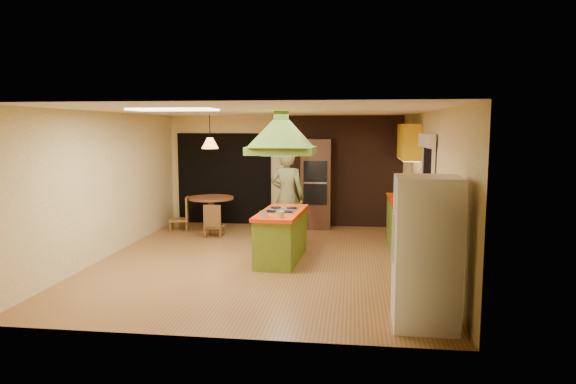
# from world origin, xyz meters

# --- Properties ---
(ground) EXTENTS (6.50, 6.50, 0.00)m
(ground) POSITION_xyz_m (0.00, 0.00, 0.00)
(ground) COLOR #976331
(ground) RESTS_ON ground
(room_walls) EXTENTS (5.50, 6.50, 6.50)m
(room_walls) POSITION_xyz_m (0.00, 0.00, 1.25)
(room_walls) COLOR beige
(room_walls) RESTS_ON ground
(ceiling_plane) EXTENTS (6.50, 6.50, 0.00)m
(ceiling_plane) POSITION_xyz_m (0.00, 0.00, 2.50)
(ceiling_plane) COLOR silver
(ceiling_plane) RESTS_ON room_walls
(brick_panel) EXTENTS (2.64, 0.03, 2.50)m
(brick_panel) POSITION_xyz_m (1.25, 3.23, 1.25)
(brick_panel) COLOR #381E14
(brick_panel) RESTS_ON ground
(nook_opening) EXTENTS (2.20, 0.03, 2.10)m
(nook_opening) POSITION_xyz_m (-1.50, 3.23, 1.05)
(nook_opening) COLOR black
(nook_opening) RESTS_ON ground
(right_counter) EXTENTS (0.62, 3.05, 0.92)m
(right_counter) POSITION_xyz_m (2.45, 0.60, 0.46)
(right_counter) COLOR olive
(right_counter) RESTS_ON ground
(upper_cabinets) EXTENTS (0.34, 1.40, 0.70)m
(upper_cabinets) POSITION_xyz_m (2.57, 2.20, 1.95)
(upper_cabinets) COLOR yellow
(upper_cabinets) RESTS_ON room_walls
(window_right) EXTENTS (0.12, 1.35, 1.06)m
(window_right) POSITION_xyz_m (2.70, 0.40, 1.77)
(window_right) COLOR black
(window_right) RESTS_ON room_walls
(fluor_panel) EXTENTS (1.20, 0.60, 0.03)m
(fluor_panel) POSITION_xyz_m (-1.10, -1.20, 2.48)
(fluor_panel) COLOR white
(fluor_panel) RESTS_ON ceiling_plane
(kitchen_island) EXTENTS (0.78, 1.71, 0.85)m
(kitchen_island) POSITION_xyz_m (0.28, 0.06, 0.43)
(kitchen_island) COLOR olive
(kitchen_island) RESTS_ON ground
(range_hood) EXTENTS (1.13, 0.83, 0.80)m
(range_hood) POSITION_xyz_m (0.28, 0.06, 2.25)
(range_hood) COLOR #4A691A
(range_hood) RESTS_ON ceiling_plane
(man) EXTENTS (0.76, 0.58, 1.84)m
(man) POSITION_xyz_m (0.23, 1.25, 0.92)
(man) COLOR #4E4E29
(man) RESTS_ON ground
(refrigerator) EXTENTS (0.71, 0.67, 1.70)m
(refrigerator) POSITION_xyz_m (2.29, -2.63, 0.85)
(refrigerator) COLOR white
(refrigerator) RESTS_ON ground
(wall_oven) EXTENTS (0.66, 0.60, 1.98)m
(wall_oven) POSITION_xyz_m (0.66, 2.95, 0.99)
(wall_oven) COLOR #4F2D19
(wall_oven) RESTS_ON ground
(dining_table) EXTENTS (0.98, 0.98, 0.73)m
(dining_table) POSITION_xyz_m (-1.59, 2.38, 0.51)
(dining_table) COLOR brown
(dining_table) RESTS_ON ground
(chair_left) EXTENTS (0.48, 0.48, 0.73)m
(chair_left) POSITION_xyz_m (-2.29, 2.28, 0.37)
(chair_left) COLOR brown
(chair_left) RESTS_ON ground
(chair_near) EXTENTS (0.38, 0.38, 0.68)m
(chair_near) POSITION_xyz_m (-1.34, 1.73, 0.34)
(chair_near) COLOR brown
(chair_near) RESTS_ON ground
(pendant_lamp) EXTENTS (0.44, 0.44, 0.23)m
(pendant_lamp) POSITION_xyz_m (-1.59, 2.38, 1.90)
(pendant_lamp) COLOR #FF9E3F
(pendant_lamp) RESTS_ON ceiling_plane
(canister_large) EXTENTS (0.21, 0.21, 0.24)m
(canister_large) POSITION_xyz_m (2.40, 1.44, 1.04)
(canister_large) COLOR beige
(canister_large) RESTS_ON right_counter
(canister_medium) EXTENTS (0.18, 0.18, 0.21)m
(canister_medium) POSITION_xyz_m (2.40, 1.08, 1.02)
(canister_medium) COLOR beige
(canister_medium) RESTS_ON right_counter
(canister_small) EXTENTS (0.15, 0.15, 0.17)m
(canister_small) POSITION_xyz_m (2.40, 1.01, 1.00)
(canister_small) COLOR #FFF1CD
(canister_small) RESTS_ON right_counter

